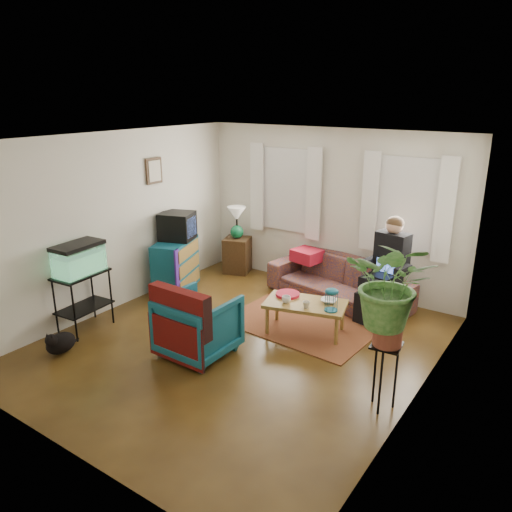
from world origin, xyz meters
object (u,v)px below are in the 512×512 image
Objects in this scene: sofa at (339,274)px; dresser at (176,265)px; armchair at (198,322)px; aquarium_stand at (84,302)px; coffee_table at (305,317)px; plant_stand at (384,377)px; side_table at (237,255)px.

sofa is 2.64m from dresser.
armchair is (1.71, -1.43, 0.01)m from dresser.
aquarium_stand is at bearing 12.86° from armchair.
sofa reaches higher than coffee_table.
armchair is 2.31m from plant_stand.
dresser is 1.14× the size of aquarium_stand.
coffee_table is 1.46× the size of plant_stand.
dresser is 1.80m from aquarium_stand.
armchair is at bearing 7.71° from aquarium_stand.
aquarium_stand is 1.76m from armchair.
side_table is 2.99m from armchair.
aquarium_stand reaches higher than side_table.
sofa reaches higher than side_table.
side_table is 0.75× the size of armchair.
sofa reaches higher than dresser.
plant_stand is (4.02, 0.56, -0.04)m from aquarium_stand.
aquarium_stand is (-0.01, -1.80, -0.01)m from dresser.
side_table is at bearing 79.00° from aquarium_stand.
sofa is 2.81m from plant_stand.
side_table is at bearing 55.11° from dresser.
plant_stand is at bearing -36.53° from dresser.
coffee_table is at bearing -122.62° from armchair.
dresser is at bearing -144.95° from sofa.
armchair is (1.37, -2.66, 0.11)m from side_table.
armchair reaches higher than aquarium_stand.
dresser is at bearing -105.41° from side_table.
armchair is at bearing -94.64° from sofa.
aquarium_stand is at bearing -109.80° from dresser.
side_table is at bearing 132.02° from coffee_table.
armchair is at bearing -138.36° from coffee_table.
side_table is at bearing -173.31° from sofa.
dresser is at bearing 160.78° from coffee_table.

